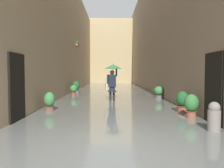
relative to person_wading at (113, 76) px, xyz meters
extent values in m
plane|color=gray|center=(0.03, -6.28, -1.43)|extent=(67.56, 67.56, 0.00)
cube|color=slate|center=(0.03, -6.28, -1.36)|extent=(6.68, 33.03, 0.14)
cube|color=gray|center=(-3.81, -6.28, 3.39)|extent=(1.80, 31.03, 9.63)
cube|color=black|center=(-2.89, 5.35, -0.33)|extent=(0.08, 1.10, 2.20)
cube|color=tan|center=(3.87, -6.28, 2.96)|extent=(1.80, 31.03, 8.77)
cube|color=black|center=(2.95, 4.98, -0.33)|extent=(0.08, 1.10, 2.20)
cube|color=#9E563D|center=(2.87, -7.15, 2.46)|extent=(0.20, 0.70, 0.18)
ellipsoid|color=#387F3D|center=(2.87, -7.15, 2.62)|extent=(0.28, 0.76, 0.24)
cube|color=tan|center=(0.03, -20.69, 3.11)|extent=(9.48, 1.80, 9.07)
cube|color=black|center=(0.11, 0.02, -1.38)|extent=(0.14, 0.25, 0.10)
cylinder|color=#1E2333|center=(0.11, 0.02, -0.95)|extent=(0.14, 0.14, 0.76)
cube|color=black|center=(-0.07, -0.01, -1.38)|extent=(0.14, 0.25, 0.10)
cylinder|color=#1E2333|center=(-0.07, -0.01, -0.95)|extent=(0.14, 0.14, 0.76)
cube|color=#1E2333|center=(0.02, 0.00, -0.25)|extent=(0.41, 0.27, 0.64)
cone|color=#1E2333|center=(0.02, 0.00, -0.69)|extent=(0.57, 0.57, 0.28)
sphere|color=#8C664C|center=(0.02, 0.00, 0.19)|extent=(0.23, 0.23, 0.23)
cylinder|color=#1E2333|center=(-0.20, -0.03, 0.20)|extent=(0.10, 0.10, 0.44)
cylinder|color=#1E2333|center=(0.25, 0.04, -0.16)|extent=(0.10, 0.10, 0.48)
cylinder|color=black|center=(-0.04, -0.01, 0.29)|extent=(0.02, 0.02, 0.42)
cone|color=#338C4C|center=(-0.04, -0.01, 0.50)|extent=(0.91, 0.91, 0.22)
cylinder|color=black|center=(-0.04, -0.01, 0.64)|extent=(0.01, 0.01, 0.08)
cube|color=beige|center=(0.33, 0.07, -0.55)|extent=(0.10, 0.29, 0.32)
torus|color=beige|center=(0.33, 0.07, -0.27)|extent=(0.06, 0.30, 0.30)
cylinder|color=brown|center=(2.47, 3.11, -1.28)|extent=(0.35, 0.35, 0.30)
torus|color=brown|center=(2.47, 3.11, -1.13)|extent=(0.38, 0.38, 0.04)
ellipsoid|color=#428947|center=(2.47, 3.11, -0.85)|extent=(0.41, 0.41, 0.56)
cylinder|color=brown|center=(2.50, -2.76, -1.26)|extent=(0.29, 0.29, 0.34)
torus|color=brown|center=(2.50, -2.76, -1.09)|extent=(0.32, 0.32, 0.04)
ellipsoid|color=#428947|center=(2.50, -2.76, -0.86)|extent=(0.45, 0.45, 0.47)
cylinder|color=#9E563D|center=(-2.59, 3.46, -1.25)|extent=(0.38, 0.38, 0.35)
torus|color=brown|center=(-2.59, 3.46, -1.08)|extent=(0.41, 0.41, 0.04)
ellipsoid|color=#23602D|center=(-2.59, 3.46, -0.79)|extent=(0.45, 0.45, 0.57)
cylinder|color=#9E563D|center=(-2.54, 4.54, -1.25)|extent=(0.31, 0.31, 0.34)
torus|color=brown|center=(-2.54, 4.54, -1.08)|extent=(0.34, 0.34, 0.04)
ellipsoid|color=#387F3D|center=(-2.54, 4.54, -0.80)|extent=(0.46, 0.46, 0.57)
cylinder|color=#66605B|center=(2.55, -4.21, -1.25)|extent=(0.43, 0.43, 0.36)
torus|color=#56524E|center=(2.55, -4.21, -1.07)|extent=(0.46, 0.46, 0.04)
ellipsoid|color=#23602D|center=(2.55, -4.21, -0.75)|extent=(0.48, 0.48, 0.63)
cylinder|color=#66605B|center=(-2.65, -1.05, -1.27)|extent=(0.43, 0.43, 0.32)
torus|color=#56524E|center=(-2.65, -1.05, -1.11)|extent=(0.46, 0.46, 0.04)
ellipsoid|color=#428947|center=(-2.65, -1.05, -0.86)|extent=(0.54, 0.54, 0.51)
cylinder|color=gray|center=(-2.52, 6.23, -1.09)|extent=(0.32, 0.32, 0.67)
sphere|color=gray|center=(-2.52, 6.23, -0.68)|extent=(0.28, 0.28, 0.28)
camera|label=1|loc=(0.08, 11.91, 0.20)|focal=36.58mm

